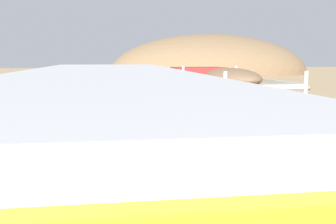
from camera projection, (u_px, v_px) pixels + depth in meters
livestock_truck at (209, 94)px, 17.26m from camera, size 2.53×9.70×3.02m
bus at (106, 168)px, 5.96m from camera, size 2.54×10.00×3.21m
boulder_near_shoulder at (308, 88)px, 40.52m from camera, size 0.63×0.79×0.50m
distant_hill at (209, 74)px, 78.14m from camera, size 39.88×26.07×15.84m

